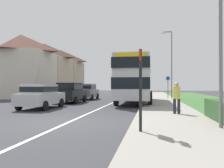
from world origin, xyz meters
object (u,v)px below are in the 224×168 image
object	(u,v)px
pedestrian_at_stop	(177,96)
parked_car_black	(70,92)
double_decker_bus	(135,78)
parked_car_grey	(87,91)
bus_stop_sign	(141,84)
cycle_route_sign	(168,86)
street_lamp_mid	(171,60)
parked_car_silver	(41,95)

from	to	relation	value
pedestrian_at_stop	parked_car_black	bearing A→B (deg)	138.35
double_decker_bus	parked_car_grey	xyz separation A→B (m)	(-5.53, 4.30, -1.22)
parked_car_grey	bus_stop_sign	xyz separation A→B (m)	(6.54, -16.78, 0.62)
cycle_route_sign	street_lamp_mid	bearing A→B (deg)	-13.00
street_lamp_mid	double_decker_bus	bearing A→B (deg)	-118.33
parked_car_grey	cycle_route_sign	world-z (taller)	cycle_route_sign
double_decker_bus	cycle_route_sign	bearing A→B (deg)	63.99
parked_car_grey	bus_stop_sign	size ratio (longest dim) A/B	1.50
pedestrian_at_stop	cycle_route_sign	bearing A→B (deg)	87.64
double_decker_bus	pedestrian_at_stop	world-z (taller)	double_decker_bus
parked_car_silver	street_lamp_mid	xyz separation A→B (m)	(9.16, 12.06, 3.41)
bus_stop_sign	parked_car_grey	bearing A→B (deg)	111.30
street_lamp_mid	cycle_route_sign	bearing A→B (deg)	167.00
bus_stop_sign	parked_car_silver	bearing A→B (deg)	134.66
parked_car_grey	double_decker_bus	bearing A→B (deg)	-37.85
pedestrian_at_stop	street_lamp_mid	size ratio (longest dim) A/B	0.22
parked_car_black	bus_stop_sign	size ratio (longest dim) A/B	1.58
parked_car_black	bus_stop_sign	xyz separation A→B (m)	(6.58, -11.85, 0.59)
pedestrian_at_stop	street_lamp_mid	world-z (taller)	street_lamp_mid
double_decker_bus	parked_car_black	bearing A→B (deg)	-173.58
parked_car_black	street_lamp_mid	distance (m)	11.90
parked_car_black	cycle_route_sign	distance (m)	11.24
street_lamp_mid	parked_car_grey	bearing A→B (deg)	-166.94
parked_car_black	cycle_route_sign	size ratio (longest dim) A/B	1.63
double_decker_bus	parked_car_black	world-z (taller)	double_decker_bus
parked_car_silver	cycle_route_sign	bearing A→B (deg)	53.83
double_decker_bus	pedestrian_at_stop	size ratio (longest dim) A/B	5.76
parked_car_silver	parked_car_grey	bearing A→B (deg)	88.95
cycle_route_sign	parked_car_black	bearing A→B (deg)	-140.94
bus_stop_sign	street_lamp_mid	size ratio (longest dim) A/B	0.35
bus_stop_sign	double_decker_bus	bearing A→B (deg)	94.62
bus_stop_sign	street_lamp_mid	bearing A→B (deg)	82.65
street_lamp_mid	pedestrian_at_stop	bearing A→B (deg)	-93.55
double_decker_bus	cycle_route_sign	world-z (taller)	double_decker_bus
parked_car_grey	bus_stop_sign	distance (m)	18.02
parked_car_grey	street_lamp_mid	xyz separation A→B (m)	(8.97, 2.08, 3.37)
double_decker_bus	parked_car_silver	world-z (taller)	double_decker_bus
street_lamp_mid	parked_car_silver	bearing A→B (deg)	-127.22
parked_car_black	double_decker_bus	bearing A→B (deg)	6.42
bus_stop_sign	street_lamp_mid	world-z (taller)	street_lamp_mid
pedestrian_at_stop	parked_car_silver	bearing A→B (deg)	165.20
parked_car_grey	street_lamp_mid	size ratio (longest dim) A/B	0.52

